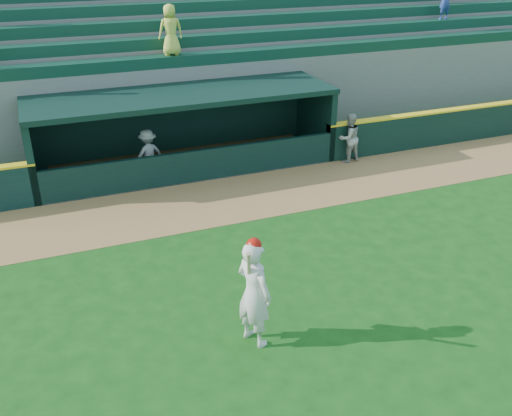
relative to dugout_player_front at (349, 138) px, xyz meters
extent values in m
plane|color=#134511|center=(-5.13, -6.28, -0.81)|extent=(120.00, 120.00, 0.00)
cube|color=olive|center=(-5.13, -1.38, -0.81)|extent=(40.00, 3.00, 0.01)
cube|color=black|center=(7.12, 0.27, -0.21)|extent=(15.50, 0.30, 1.20)
imported|color=#A3A49E|center=(0.00, 0.00, 0.00)|extent=(0.88, 0.74, 1.63)
imported|color=#ACACA7|center=(-6.40, 1.07, -0.05)|extent=(1.11, 0.84, 1.53)
cube|color=slate|center=(-5.13, 1.42, -0.79)|extent=(9.00, 2.60, 0.04)
cube|color=black|center=(-9.73, 1.42, 0.34)|extent=(0.20, 2.60, 2.30)
cube|color=black|center=(-0.53, 1.42, 0.34)|extent=(0.20, 2.60, 2.30)
cube|color=black|center=(-5.13, 2.72, 0.34)|extent=(9.40, 0.20, 2.30)
cube|color=black|center=(-5.13, 1.42, 1.57)|extent=(9.40, 2.80, 0.16)
cube|color=black|center=(-5.13, 0.20, -0.31)|extent=(9.00, 0.16, 1.00)
cube|color=brown|center=(-5.13, 2.22, -0.56)|extent=(8.40, 0.45, 0.10)
cube|color=slate|center=(-5.13, 3.24, 0.64)|extent=(34.00, 0.85, 2.91)
cube|color=#0F3828|center=(-5.13, 3.12, 2.28)|extent=(34.00, 0.60, 0.36)
cube|color=slate|center=(-5.13, 4.09, 0.87)|extent=(34.00, 0.85, 3.36)
cube|color=#0F3828|center=(-5.13, 3.97, 2.73)|extent=(34.00, 0.60, 0.36)
cube|color=slate|center=(-5.13, 4.94, 1.09)|extent=(34.00, 0.85, 3.81)
cube|color=#0F3828|center=(-5.13, 4.82, 3.18)|extent=(34.00, 0.60, 0.36)
cube|color=slate|center=(-5.13, 5.79, 1.32)|extent=(34.00, 0.85, 4.26)
cube|color=#0F3828|center=(-5.13, 5.67, 3.63)|extent=(34.00, 0.60, 0.36)
cube|color=slate|center=(-5.13, 6.64, 1.54)|extent=(34.00, 0.85, 4.71)
cube|color=slate|center=(-5.13, 7.49, 1.77)|extent=(34.00, 0.85, 5.16)
cube|color=slate|center=(-5.13, 8.34, 1.99)|extent=(34.00, 0.85, 5.61)
cube|color=slate|center=(-5.13, 8.92, 1.99)|extent=(34.50, 0.30, 5.61)
imported|color=navy|center=(6.36, 3.99, 3.65)|extent=(0.57, 0.40, 1.49)
imported|color=#C9CF49|center=(-4.96, 3.14, 3.25)|extent=(0.78, 0.51, 1.58)
imported|color=silver|center=(-6.27, -7.44, 0.24)|extent=(0.77, 0.91, 2.11)
sphere|color=#AD1309|center=(-6.27, -7.44, 1.23)|extent=(0.27, 0.27, 0.27)
cylinder|color=tan|center=(-6.45, -7.66, 1.00)|extent=(0.25, 0.49, 0.76)
camera|label=1|loc=(-9.37, -15.37, 6.08)|focal=40.00mm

